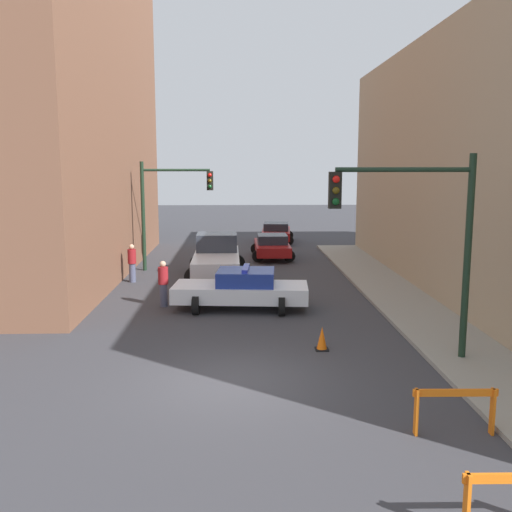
% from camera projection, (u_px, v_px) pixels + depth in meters
% --- Properties ---
extents(ground_plane, '(120.00, 120.00, 0.00)m').
position_uv_depth(ground_plane, '(234.00, 381.00, 13.43)').
color(ground_plane, '#38383D').
extents(sidewalk_right, '(2.40, 44.00, 0.12)m').
position_uv_depth(sidewalk_right, '(493.00, 375.00, 13.62)').
color(sidewalk_right, gray).
rests_on(sidewalk_right, ground_plane).
extents(traffic_light_near, '(3.64, 0.35, 5.20)m').
position_uv_depth(traffic_light_near, '(423.00, 226.00, 14.20)').
color(traffic_light_near, black).
rests_on(traffic_light_near, sidewalk_right).
extents(traffic_light_far, '(3.44, 0.35, 5.20)m').
position_uv_depth(traffic_light_far, '(166.00, 200.00, 27.05)').
color(traffic_light_far, black).
rests_on(traffic_light_far, ground_plane).
extents(police_car, '(4.83, 2.60, 1.52)m').
position_uv_depth(police_car, '(242.00, 289.00, 20.04)').
color(police_car, white).
rests_on(police_car, ground_plane).
extents(white_truck, '(2.68, 5.42, 1.90)m').
position_uv_depth(white_truck, '(217.00, 257.00, 25.76)').
color(white_truck, silver).
rests_on(white_truck, ground_plane).
extents(parked_car_near, '(2.29, 4.31, 1.31)m').
position_uv_depth(parked_car_near, '(272.00, 246.00, 31.11)').
color(parked_car_near, maroon).
rests_on(parked_car_near, ground_plane).
extents(parked_car_mid, '(2.52, 4.44, 1.31)m').
position_uv_depth(parked_car_mid, '(276.00, 232.00, 37.39)').
color(parked_car_mid, maroon).
rests_on(parked_car_mid, ground_plane).
extents(pedestrian_crossing, '(0.50, 0.50, 1.66)m').
position_uv_depth(pedestrian_crossing, '(163.00, 283.00, 20.39)').
color(pedestrian_crossing, '#474C66').
rests_on(pedestrian_crossing, ground_plane).
extents(pedestrian_corner, '(0.46, 0.46, 1.66)m').
position_uv_depth(pedestrian_corner, '(132.00, 263.00, 24.66)').
color(pedestrian_corner, '#474C66').
rests_on(pedestrian_corner, ground_plane).
extents(barrier_mid, '(1.60, 0.19, 0.90)m').
position_uv_depth(barrier_mid, '(455.00, 404.00, 10.67)').
color(barrier_mid, orange).
rests_on(barrier_mid, ground_plane).
extents(traffic_cone, '(0.36, 0.36, 0.66)m').
position_uv_depth(traffic_cone, '(322.00, 339.00, 15.64)').
color(traffic_cone, black).
rests_on(traffic_cone, ground_plane).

